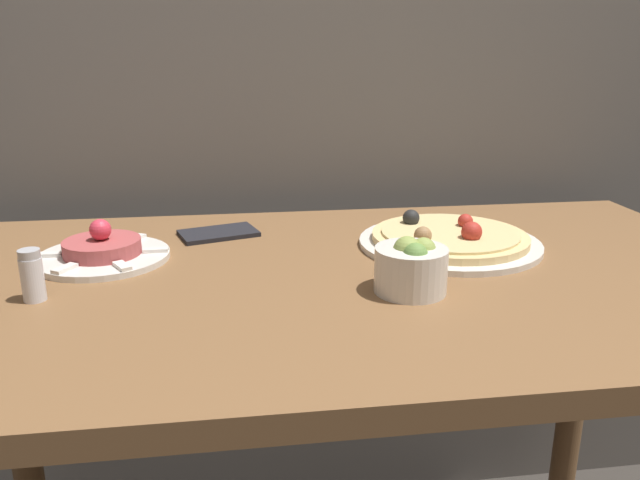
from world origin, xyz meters
The scene contains 6 objects.
dining_table centered at (0.00, 0.37, 0.69)m, with size 1.35×0.74×0.80m.
pizza_plate centered at (0.21, 0.47, 0.81)m, with size 0.31×0.31×0.05m.
tartare_plate centered at (-0.37, 0.48, 0.81)m, with size 0.21×0.21×0.07m.
small_bowl centered at (0.08, 0.28, 0.84)m, with size 0.10×0.10×0.08m.
napkin centered at (-0.19, 0.59, 0.80)m, with size 0.15×0.12×0.01m.
salt_shaker centered at (-0.43, 0.32, 0.84)m, with size 0.03×0.03×0.07m.
Camera 1 is at (-0.15, -0.51, 1.13)m, focal length 35.00 mm.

